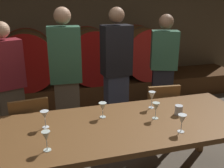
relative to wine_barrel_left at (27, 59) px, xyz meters
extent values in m
cube|color=brown|center=(1.11, 0.55, 0.61)|extent=(6.93, 0.24, 2.98)
cube|color=#4C2D16|center=(1.11, 0.00, -0.68)|extent=(6.24, 0.90, 0.40)
cylinder|color=brown|center=(0.00, 0.00, 0.00)|extent=(0.96, 0.83, 0.96)
cylinder|color=maroon|center=(0.00, -0.43, 0.00)|extent=(0.98, 0.03, 0.98)
cylinder|color=maroon|center=(0.00, 0.43, 0.00)|extent=(0.98, 0.03, 0.98)
cylinder|color=#2D2D33|center=(0.00, 0.00, 0.00)|extent=(0.97, 0.04, 0.97)
cylinder|color=brown|center=(1.13, 0.00, 0.00)|extent=(0.96, 0.83, 0.96)
cylinder|color=maroon|center=(1.13, -0.43, 0.00)|extent=(0.98, 0.03, 0.98)
cylinder|color=maroon|center=(1.13, 0.43, 0.00)|extent=(0.98, 0.03, 0.98)
cylinder|color=#2D2D33|center=(1.13, 0.00, 0.00)|extent=(0.97, 0.04, 0.97)
cylinder|color=brown|center=(2.17, 0.00, 0.00)|extent=(0.96, 0.83, 0.96)
cylinder|color=#B21C16|center=(2.17, -0.43, 0.00)|extent=(0.98, 0.03, 0.98)
cylinder|color=#B21C16|center=(2.17, 0.43, 0.00)|extent=(0.98, 0.03, 0.98)
cylinder|color=#2D2D33|center=(2.17, 0.00, 0.00)|extent=(0.97, 0.04, 0.97)
cube|color=brown|center=(0.82, -2.56, -0.13)|extent=(2.73, 0.96, 0.05)
cube|color=brown|center=(2.11, -2.14, -0.52)|extent=(0.07, 0.07, 0.72)
cube|color=brown|center=(0.04, -1.82, -0.44)|extent=(0.45, 0.45, 0.04)
cube|color=brown|center=(0.07, -2.00, -0.21)|extent=(0.40, 0.09, 0.42)
cube|color=brown|center=(0.19, -1.63, -0.67)|extent=(0.05, 0.05, 0.42)
cube|color=brown|center=(-0.15, -1.67, -0.67)|extent=(0.05, 0.05, 0.42)
cube|color=brown|center=(0.24, -1.96, -0.67)|extent=(0.05, 0.05, 0.42)
cube|color=brown|center=(-0.10, -2.01, -0.67)|extent=(0.05, 0.05, 0.42)
cube|color=brown|center=(1.65, -1.81, -0.44)|extent=(0.44, 0.44, 0.04)
cube|color=brown|center=(1.63, -1.99, -0.21)|extent=(0.40, 0.08, 0.42)
cube|color=brown|center=(1.84, -1.66, -0.67)|extent=(0.05, 0.05, 0.42)
cube|color=brown|center=(1.50, -1.62, -0.67)|extent=(0.05, 0.05, 0.42)
cube|color=brown|center=(1.80, -2.00, -0.67)|extent=(0.05, 0.05, 0.42)
cube|color=brown|center=(1.46, -1.96, -0.67)|extent=(0.05, 0.05, 0.42)
cube|color=brown|center=(-0.18, -1.35, -0.46)|extent=(0.35, 0.29, 0.82)
cube|color=maroon|center=(-0.18, -1.35, 0.24)|extent=(0.44, 0.36, 0.59)
sphere|color=#D8A884|center=(-0.18, -1.35, 0.66)|extent=(0.19, 0.19, 0.19)
cube|color=brown|center=(0.52, -1.53, -0.43)|extent=(0.31, 0.22, 0.90)
cube|color=#336047|center=(0.52, -1.53, 0.36)|extent=(0.40, 0.26, 0.67)
sphere|color=tan|center=(0.52, -1.53, 0.81)|extent=(0.20, 0.20, 0.20)
cube|color=#33384C|center=(1.20, -1.41, -0.43)|extent=(0.32, 0.23, 0.90)
cube|color=black|center=(1.20, -1.41, 0.35)|extent=(0.40, 0.27, 0.66)
sphere|color=#8C664C|center=(1.20, -1.41, 0.80)|extent=(0.20, 0.20, 0.20)
cube|color=black|center=(1.98, -1.27, -0.43)|extent=(0.35, 0.29, 0.88)
cube|color=#336047|center=(1.98, -1.27, 0.29)|extent=(0.44, 0.36, 0.56)
sphere|color=#8C664C|center=(1.98, -1.27, 0.69)|extent=(0.21, 0.21, 0.21)
cylinder|color=silver|center=(0.22, -2.82, -0.10)|extent=(0.06, 0.06, 0.00)
cylinder|color=silver|center=(0.22, -2.82, -0.06)|extent=(0.01, 0.01, 0.08)
cone|color=silver|center=(0.22, -2.82, 0.02)|extent=(0.07, 0.07, 0.08)
cylinder|color=white|center=(0.22, -2.44, -0.10)|extent=(0.06, 0.06, 0.00)
cylinder|color=white|center=(0.22, -2.44, -0.06)|extent=(0.01, 0.01, 0.09)
cone|color=white|center=(0.22, -2.44, 0.02)|extent=(0.08, 0.08, 0.07)
cylinder|color=silver|center=(0.77, -2.38, -0.10)|extent=(0.06, 0.06, 0.00)
cylinder|color=silver|center=(0.77, -2.38, -0.07)|extent=(0.01, 0.01, 0.06)
cone|color=silver|center=(0.77, -2.38, 0.00)|extent=(0.08, 0.08, 0.08)
cylinder|color=silver|center=(1.25, -2.55, -0.10)|extent=(0.06, 0.06, 0.00)
cylinder|color=silver|center=(1.25, -2.55, -0.06)|extent=(0.01, 0.01, 0.08)
cone|color=silver|center=(1.25, -2.55, 0.02)|extent=(0.07, 0.07, 0.08)
cylinder|color=white|center=(1.32, -2.30, -0.10)|extent=(0.06, 0.06, 0.00)
cylinder|color=white|center=(1.32, -2.30, -0.06)|extent=(0.01, 0.01, 0.09)
cone|color=white|center=(1.32, -2.30, 0.03)|extent=(0.07, 0.07, 0.09)
cylinder|color=white|center=(1.36, -2.85, -0.10)|extent=(0.06, 0.06, 0.00)
cylinder|color=white|center=(1.36, -2.85, -0.07)|extent=(0.01, 0.01, 0.07)
cone|color=white|center=(1.36, -2.85, 0.01)|extent=(0.08, 0.08, 0.09)
cylinder|color=silver|center=(1.52, -2.53, -0.06)|extent=(0.08, 0.08, 0.10)
camera|label=1|loc=(0.24, -4.57, 1.00)|focal=40.70mm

